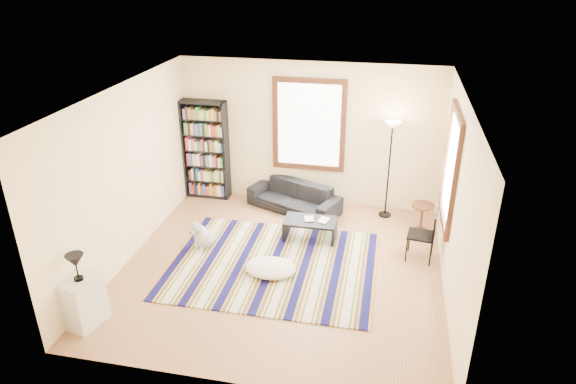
% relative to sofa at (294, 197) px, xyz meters
% --- Properties ---
extents(floor, '(5.00, 5.00, 0.10)m').
position_rel_sofa_xyz_m(floor, '(0.20, -2.05, -0.31)').
color(floor, '#A86E4C').
rests_on(floor, ground).
extents(ceiling, '(5.00, 5.00, 0.10)m').
position_rel_sofa_xyz_m(ceiling, '(0.20, -2.05, 2.59)').
color(ceiling, white).
rests_on(ceiling, floor).
extents(wall_back, '(5.00, 0.10, 2.80)m').
position_rel_sofa_xyz_m(wall_back, '(0.20, 0.50, 1.14)').
color(wall_back, '#FDE6AA').
rests_on(wall_back, floor).
extents(wall_front, '(5.00, 0.10, 2.80)m').
position_rel_sofa_xyz_m(wall_front, '(0.20, -4.60, 1.14)').
color(wall_front, '#FDE6AA').
rests_on(wall_front, floor).
extents(wall_left, '(0.10, 5.00, 2.80)m').
position_rel_sofa_xyz_m(wall_left, '(-2.35, -2.05, 1.14)').
color(wall_left, '#FDE6AA').
rests_on(wall_left, floor).
extents(wall_right, '(0.10, 5.00, 2.80)m').
position_rel_sofa_xyz_m(wall_right, '(2.75, -2.05, 1.14)').
color(wall_right, '#FDE6AA').
rests_on(wall_right, floor).
extents(window_back, '(1.20, 0.06, 1.60)m').
position_rel_sofa_xyz_m(window_back, '(0.20, 0.42, 1.34)').
color(window_back, white).
rests_on(window_back, wall_back).
extents(window_right, '(0.06, 1.20, 1.60)m').
position_rel_sofa_xyz_m(window_right, '(2.67, -1.25, 1.34)').
color(window_right, white).
rests_on(window_right, wall_right).
extents(rug, '(3.27, 2.62, 0.02)m').
position_rel_sofa_xyz_m(rug, '(0.04, -2.02, -0.25)').
color(rug, '#0C0C3D').
rests_on(rug, floor).
extents(sofa, '(1.94, 1.34, 0.53)m').
position_rel_sofa_xyz_m(sofa, '(0.00, 0.00, 0.00)').
color(sofa, black).
rests_on(sofa, floor).
extents(bookshelf, '(0.90, 0.30, 2.00)m').
position_rel_sofa_xyz_m(bookshelf, '(-1.85, 0.27, 0.74)').
color(bookshelf, black).
rests_on(bookshelf, floor).
extents(coffee_table, '(0.91, 0.52, 0.36)m').
position_rel_sofa_xyz_m(coffee_table, '(0.49, -1.05, -0.08)').
color(coffee_table, black).
rests_on(coffee_table, floor).
extents(book_a, '(0.24, 0.20, 0.02)m').
position_rel_sofa_xyz_m(book_a, '(0.39, -1.05, 0.11)').
color(book_a, beige).
rests_on(book_a, coffee_table).
extents(book_b, '(0.23, 0.27, 0.02)m').
position_rel_sofa_xyz_m(book_b, '(0.64, -1.00, 0.11)').
color(book_b, beige).
rests_on(book_b, coffee_table).
extents(floor_cushion, '(0.97, 0.87, 0.20)m').
position_rel_sofa_xyz_m(floor_cushion, '(0.06, -2.26, -0.16)').
color(floor_cushion, silver).
rests_on(floor_cushion, floor).
extents(floor_lamp, '(0.39, 0.39, 1.86)m').
position_rel_sofa_xyz_m(floor_lamp, '(1.75, 0.10, 0.67)').
color(floor_lamp, black).
rests_on(floor_lamp, floor).
extents(side_table, '(0.50, 0.50, 0.54)m').
position_rel_sofa_xyz_m(side_table, '(2.40, -0.42, 0.01)').
color(side_table, '#411C10').
rests_on(side_table, floor).
extents(folding_chair, '(0.47, 0.45, 0.86)m').
position_rel_sofa_xyz_m(folding_chair, '(2.35, -1.33, 0.17)').
color(folding_chair, black).
rests_on(folding_chair, floor).
extents(white_cabinet, '(0.49, 0.58, 0.70)m').
position_rel_sofa_xyz_m(white_cabinet, '(-2.10, -3.91, 0.09)').
color(white_cabinet, silver).
rests_on(white_cabinet, floor).
extents(table_lamp, '(0.28, 0.28, 0.38)m').
position_rel_sofa_xyz_m(table_lamp, '(-2.10, -3.91, 0.63)').
color(table_lamp, black).
rests_on(table_lamp, white_cabinet).
extents(dog, '(0.56, 0.63, 0.52)m').
position_rel_sofa_xyz_m(dog, '(-1.21, -1.70, -0.00)').
color(dog, silver).
rests_on(dog, floor).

